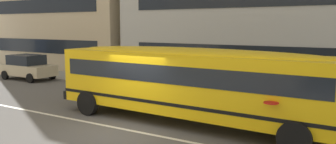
% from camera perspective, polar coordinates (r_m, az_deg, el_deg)
% --- Properties ---
extents(ground_plane, '(400.00, 400.00, 0.00)m').
position_cam_1_polar(ground_plane, '(12.43, -7.10, -9.21)').
color(ground_plane, '#54514F').
extents(sidewalk_far, '(120.00, 3.00, 0.01)m').
position_cam_1_polar(sidewalk_far, '(19.36, 8.40, -3.15)').
color(sidewalk_far, gray).
rests_on(sidewalk_far, ground_plane).
extents(lane_centreline, '(110.00, 0.16, 0.01)m').
position_cam_1_polar(lane_centreline, '(12.43, -7.10, -9.19)').
color(lane_centreline, silver).
rests_on(lane_centreline, ground_plane).
extents(school_bus, '(12.47, 3.16, 2.77)m').
position_cam_1_polar(school_bus, '(12.65, 4.54, -1.22)').
color(school_bus, yellow).
rests_on(school_bus, ground_plane).
extents(parked_car_beige_far_corner, '(3.90, 1.89, 1.64)m').
position_cam_1_polar(parked_car_beige_far_corner, '(25.16, -21.78, 0.78)').
color(parked_car_beige_far_corner, '#C1B28E').
rests_on(parked_car_beige_far_corner, ground_plane).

